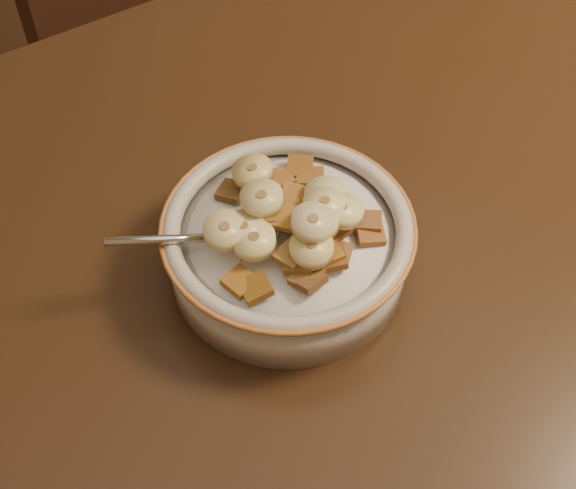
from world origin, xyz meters
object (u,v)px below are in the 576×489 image
chair (203,108)px  cereal_bowl (288,251)px  table (515,248)px  spoon (249,236)px

chair → cereal_bowl: bearing=-121.4°
table → spoon: spoon is taller
table → chair: size_ratio=1.60×
table → chair: chair is taller
cereal_bowl → table: bearing=-21.4°
chair → spoon: bearing=-124.4°
table → spoon: (-0.21, 0.08, 0.07)m
cereal_bowl → spoon: spoon is taller
spoon → table: bearing=88.9°
chair → spoon: size_ratio=20.27×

